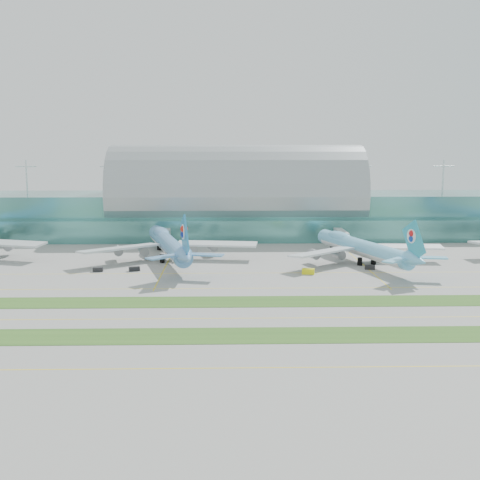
{
  "coord_description": "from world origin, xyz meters",
  "views": [
    {
      "loc": [
        -4.86,
        -159.27,
        42.6
      ],
      "look_at": [
        0.0,
        55.0,
        9.0
      ],
      "focal_mm": 45.0,
      "sensor_mm": 36.0,
      "label": 1
    }
  ],
  "objects": [
    {
      "name": "taxiline_a",
      "position": [
        0.0,
        -48.0,
        0.01
      ],
      "size": [
        420.0,
        0.35,
        0.01
      ],
      "primitive_type": "cube",
      "color": "yellow",
      "rests_on": "ground"
    },
    {
      "name": "ground",
      "position": [
        0.0,
        0.0,
        0.0
      ],
      "size": [
        700.0,
        700.0,
        0.0
      ],
      "primitive_type": "plane",
      "color": "gray",
      "rests_on": "ground"
    },
    {
      "name": "gse_e",
      "position": [
        22.58,
        37.83,
        0.93
      ],
      "size": [
        4.42,
        2.86,
        1.86
      ],
      "primitive_type": "cube",
      "rotation": [
        0.0,
        0.0,
        -0.22
      ],
      "color": "#EFEB0E",
      "rests_on": "ground"
    },
    {
      "name": "taxiline_d",
      "position": [
        0.0,
        40.0,
        0.01
      ],
      "size": [
        420.0,
        0.35,
        0.01
      ],
      "primitive_type": "cube",
      "color": "yellow",
      "rests_on": "ground"
    },
    {
      "name": "grass_strip_far",
      "position": [
        0.0,
        2.0,
        0.04
      ],
      "size": [
        420.0,
        12.0,
        0.08
      ],
      "primitive_type": "cube",
      "color": "#2D591E",
      "rests_on": "ground"
    },
    {
      "name": "airliner_c",
      "position": [
        44.57,
        57.14,
        6.08
      ],
      "size": [
        59.89,
        69.56,
        19.69
      ],
      "rotation": [
        0.0,
        0.0,
        0.32
      ],
      "color": "#6BC2ED",
      "rests_on": "ground"
    },
    {
      "name": "taxiline_b",
      "position": [
        0.0,
        -14.0,
        0.01
      ],
      "size": [
        420.0,
        0.35,
        0.01
      ],
      "primitive_type": "cube",
      "color": "yellow",
      "rests_on": "ground"
    },
    {
      "name": "gse_d",
      "position": [
        -36.65,
        44.22,
        0.76
      ],
      "size": [
        3.99,
        2.77,
        1.51
      ],
      "primitive_type": "cube",
      "rotation": [
        0.0,
        0.0,
        0.33
      ],
      "color": "black",
      "rests_on": "ground"
    },
    {
      "name": "airliner_b",
      "position": [
        -26.82,
        64.08,
        6.51
      ],
      "size": [
        65.43,
        75.58,
        21.12
      ],
      "rotation": [
        0.0,
        0.0,
        0.26
      ],
      "color": "#5C94CA",
      "rests_on": "ground"
    },
    {
      "name": "taxiline_c",
      "position": [
        0.0,
        18.0,
        0.01
      ],
      "size": [
        420.0,
        0.35,
        0.01
      ],
      "primitive_type": "cube",
      "color": "yellow",
      "rests_on": "ground"
    },
    {
      "name": "gse_c",
      "position": [
        -48.98,
        43.47,
        0.72
      ],
      "size": [
        3.46,
        1.78,
        1.45
      ],
      "primitive_type": "cube",
      "rotation": [
        0.0,
        0.0,
        0.07
      ],
      "color": "black",
      "rests_on": "ground"
    },
    {
      "name": "terminal",
      "position": [
        0.01,
        128.79,
        14.23
      ],
      "size": [
        340.0,
        69.1,
        36.0
      ],
      "color": "#3D7A75",
      "rests_on": "ground"
    },
    {
      "name": "grass_strip_near",
      "position": [
        0.0,
        -28.0,
        0.04
      ],
      "size": [
        420.0,
        12.0,
        0.08
      ],
      "primitive_type": "cube",
      "color": "#2D591E",
      "rests_on": "ground"
    },
    {
      "name": "gse_f",
      "position": [
        45.09,
        44.98,
        0.75
      ],
      "size": [
        3.59,
        2.14,
        1.51
      ],
      "primitive_type": "cube",
      "rotation": [
        0.0,
        0.0,
        -0.12
      ],
      "color": "black",
      "rests_on": "ground"
    }
  ]
}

